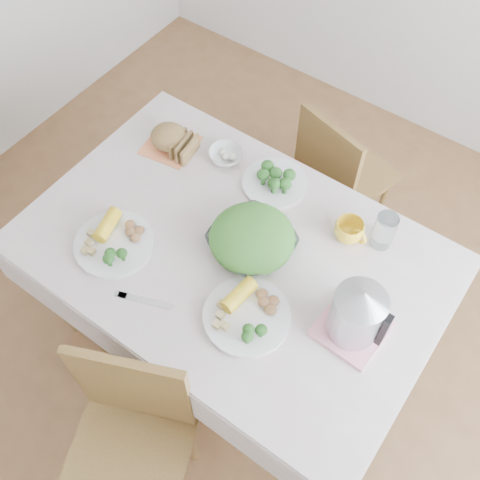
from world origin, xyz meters
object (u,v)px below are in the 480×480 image
Objects in this scene: salad_bowl at (252,242)px; chair_near at (126,461)px; dining_table at (233,300)px; dinner_plate_right at (247,317)px; chair_far at (348,165)px; electric_kettle at (357,313)px; yellow_mug at (349,231)px; dinner_plate_left at (115,245)px.

chair_near is at bearing -86.97° from salad_bowl.
dinner_plate_right reaches higher than dining_table.
chair_far is 3.50× the size of electric_kettle.
dinner_plate_right is at bearing -164.13° from electric_kettle.
electric_kettle is (0.46, -0.88, 0.42)m from chair_far.
salad_bowl is 0.46m from electric_kettle.
dinner_plate_right is at bearing -102.91° from yellow_mug.
chair_near reaches higher than dinner_plate_right.
chair_far is at bearing 69.79° from dinner_plate_left.
chair_near is 3.07× the size of dinner_plate_right.
salad_bowl is 2.65× the size of yellow_mug.
electric_kettle is at bearing 37.42° from chair_near.
chair_near reaches higher than dining_table.
dining_table is 1.55× the size of chair_near.
yellow_mug is (0.11, 0.48, 0.03)m from dinner_plate_right.
dinner_plate_left is at bearing -145.21° from salad_bowl.
dining_table is at bearing -136.94° from salad_bowl.
chair_near is at bearing -132.27° from electric_kettle.
salad_bowl is (-0.04, 0.80, 0.33)m from chair_near.
chair_far reaches higher than yellow_mug.
salad_bowl is at bearing 121.71° from dinner_plate_right.
chair_near is 1.60m from chair_far.
electric_kettle is (0.41, 0.72, 0.42)m from chair_near.
salad_bowl reaches higher than dinner_plate_left.
chair_far is at bearing 104.53° from electric_kettle.
electric_kettle is at bearing 28.63° from dinner_plate_right.
chair_far reaches higher than dinner_plate_left.
dinner_plate_left and dinner_plate_right have the same top height.
electric_kettle is at bearing 13.70° from dinner_plate_left.
dinner_plate_left is 0.85m from yellow_mug.
dinner_plate_right is at bearing -58.29° from salad_bowl.
yellow_mug reaches higher than dinner_plate_left.
dining_table is 4.75× the size of dinner_plate_right.
chair_far is (-0.05, 1.60, -0.00)m from chair_near.
chair_far is (0.05, 0.86, 0.09)m from dining_table.
electric_kettle reaches higher than chair_near.
dinner_plate_left is (-0.35, -0.23, 0.40)m from dining_table.
electric_kettle is at bearing -9.29° from salad_bowl.
dining_table is at bearing 101.61° from chair_far.
chair_far is at bearing 90.35° from salad_bowl.
yellow_mug is at bearing 38.26° from dinner_plate_left.
salad_bowl is 0.98× the size of dinner_plate_right.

